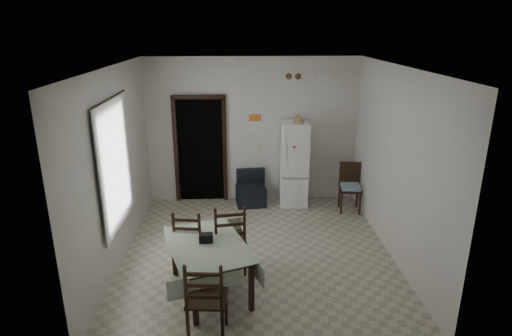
{
  "coord_description": "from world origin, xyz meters",
  "views": [
    {
      "loc": [
        -0.26,
        -6.07,
        3.44
      ],
      "look_at": [
        0.0,
        0.5,
        1.25
      ],
      "focal_mm": 30.0,
      "sensor_mm": 36.0,
      "label": 1
    }
  ],
  "objects_px": {
    "fridge": "(294,164)",
    "corner_chair": "(350,188)",
    "dining_chair_near_head": "(207,297)",
    "dining_chair_far_left": "(190,240)",
    "navy_seat": "(251,188)",
    "dining_table": "(210,268)",
    "dining_chair_far_right": "(228,237)"
  },
  "relations": [
    {
      "from": "fridge",
      "to": "corner_chair",
      "type": "xyz_separation_m",
      "value": [
        1.05,
        -0.38,
        -0.38
      ]
    },
    {
      "from": "corner_chair",
      "to": "dining_chair_near_head",
      "type": "xyz_separation_m",
      "value": [
        -2.52,
        -3.48,
        0.05
      ]
    },
    {
      "from": "dining_chair_far_left",
      "to": "navy_seat",
      "type": "bearing_deg",
      "value": -104.65
    },
    {
      "from": "dining_table",
      "to": "dining_chair_far_left",
      "type": "distance_m",
      "value": 0.65
    },
    {
      "from": "dining_table",
      "to": "dining_chair_near_head",
      "type": "bearing_deg",
      "value": -108.43
    },
    {
      "from": "dining_table",
      "to": "dining_chair_near_head",
      "type": "height_order",
      "value": "dining_chair_near_head"
    },
    {
      "from": "navy_seat",
      "to": "dining_chair_far_right",
      "type": "bearing_deg",
      "value": -104.91
    },
    {
      "from": "fridge",
      "to": "dining_chair_far_right",
      "type": "distance_m",
      "value": 2.77
    },
    {
      "from": "dining_chair_far_right",
      "to": "dining_table",
      "type": "bearing_deg",
      "value": 55.45
    },
    {
      "from": "dining_table",
      "to": "dining_chair_near_head",
      "type": "xyz_separation_m",
      "value": [
        0.03,
        -0.88,
        0.16
      ]
    },
    {
      "from": "fridge",
      "to": "dining_chair_far_left",
      "type": "bearing_deg",
      "value": -122.55
    },
    {
      "from": "corner_chair",
      "to": "dining_chair_far_right",
      "type": "xyz_separation_m",
      "value": [
        -2.3,
        -2.07,
        0.08
      ]
    },
    {
      "from": "dining_chair_far_left",
      "to": "dining_chair_near_head",
      "type": "relative_size",
      "value": 0.95
    },
    {
      "from": "navy_seat",
      "to": "dining_chair_near_head",
      "type": "height_order",
      "value": "dining_chair_near_head"
    },
    {
      "from": "corner_chair",
      "to": "dining_chair_far_left",
      "type": "height_order",
      "value": "dining_chair_far_left"
    },
    {
      "from": "dining_chair_far_left",
      "to": "dining_chair_far_right",
      "type": "xyz_separation_m",
      "value": [
        0.55,
        -0.03,
        0.05
      ]
    },
    {
      "from": "dining_table",
      "to": "dining_chair_far_right",
      "type": "height_order",
      "value": "dining_chair_far_right"
    },
    {
      "from": "corner_chair",
      "to": "dining_chair_far_right",
      "type": "distance_m",
      "value": 3.1
    },
    {
      "from": "fridge",
      "to": "corner_chair",
      "type": "distance_m",
      "value": 1.18
    },
    {
      "from": "corner_chair",
      "to": "dining_chair_far_right",
      "type": "bearing_deg",
      "value": -132.28
    },
    {
      "from": "dining_chair_far_left",
      "to": "fridge",
      "type": "bearing_deg",
      "value": -119.97
    },
    {
      "from": "dining_chair_near_head",
      "to": "corner_chair",
      "type": "bearing_deg",
      "value": -121.81
    },
    {
      "from": "fridge",
      "to": "dining_chair_near_head",
      "type": "xyz_separation_m",
      "value": [
        -1.46,
        -3.86,
        -0.32
      ]
    },
    {
      "from": "navy_seat",
      "to": "fridge",
      "type": "bearing_deg",
      "value": -5.81
    },
    {
      "from": "navy_seat",
      "to": "dining_chair_far_left",
      "type": "relative_size",
      "value": 0.7
    },
    {
      "from": "fridge",
      "to": "dining_table",
      "type": "xyz_separation_m",
      "value": [
        -1.49,
        -2.98,
        -0.49
      ]
    },
    {
      "from": "dining_table",
      "to": "dining_chair_far_right",
      "type": "relative_size",
      "value": 1.27
    },
    {
      "from": "corner_chair",
      "to": "dining_chair_far_left",
      "type": "distance_m",
      "value": 3.51
    },
    {
      "from": "fridge",
      "to": "navy_seat",
      "type": "height_order",
      "value": "fridge"
    },
    {
      "from": "fridge",
      "to": "dining_chair_near_head",
      "type": "distance_m",
      "value": 4.14
    },
    {
      "from": "fridge",
      "to": "corner_chair",
      "type": "bearing_deg",
      "value": -15.67
    },
    {
      "from": "navy_seat",
      "to": "corner_chair",
      "type": "distance_m",
      "value": 1.95
    }
  ]
}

